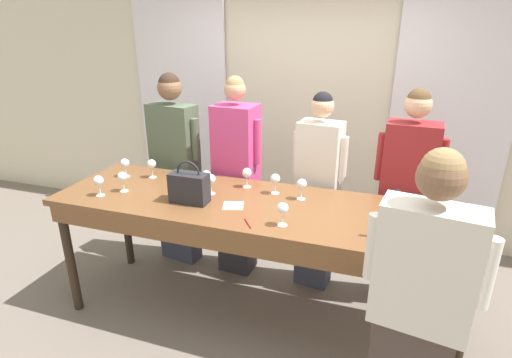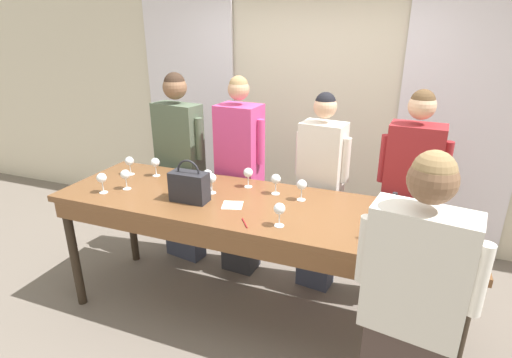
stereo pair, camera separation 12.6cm
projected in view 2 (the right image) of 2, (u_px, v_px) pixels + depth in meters
ground_plane at (252, 316)px, 3.21m from camera, size 18.00×18.00×0.00m
wall_back at (311, 106)px, 4.20m from camera, size 12.00×0.06×2.80m
curtain_panel_left at (191, 103)px, 4.64m from camera, size 1.08×0.03×2.69m
curtain_panel_right at (459, 123)px, 3.68m from camera, size 1.08×0.03×2.69m
tasting_bar at (250, 216)px, 2.87m from camera, size 2.94×0.88×1.00m
wine_bottle at (391, 224)px, 2.30m from camera, size 0.07×0.07×0.31m
handbag at (189, 186)px, 2.85m from camera, size 0.27×0.13×0.31m
wine_glass_front_left at (248, 173)px, 3.10m from camera, size 0.07×0.07×0.16m
wine_glass_front_mid at (125, 175)px, 3.06m from camera, size 0.07×0.07×0.16m
wine_glass_front_right at (302, 185)px, 2.86m from camera, size 0.07×0.07×0.16m
wine_glass_center_left at (276, 180)px, 2.97m from camera, size 0.07×0.07×0.16m
wine_glass_center_mid at (129, 162)px, 3.36m from camera, size 0.07×0.07×0.16m
wine_glass_center_right at (211, 179)px, 2.98m from camera, size 0.07×0.07×0.16m
wine_glass_back_left at (102, 179)px, 2.99m from camera, size 0.07×0.07×0.16m
wine_glass_back_mid at (208, 175)px, 3.06m from camera, size 0.07×0.07×0.16m
wine_glass_back_right at (155, 163)px, 3.33m from camera, size 0.07×0.07×0.16m
wine_glass_near_host at (410, 238)px, 2.14m from camera, size 0.07×0.07×0.16m
wine_glass_by_bottle at (279, 209)px, 2.48m from camera, size 0.07×0.07×0.16m
napkin at (232, 205)px, 2.81m from camera, size 0.18×0.18×0.00m
pen at (245, 223)px, 2.55m from camera, size 0.08×0.11×0.01m
guest_olive_jacket at (180, 167)px, 3.74m from camera, size 0.56×0.27×1.81m
guest_pink_top at (240, 178)px, 3.55m from camera, size 0.47×0.31×1.81m
guest_cream_sweater at (320, 193)px, 3.32m from camera, size 0.46×0.28×1.72m
guest_striped_shirt at (408, 203)px, 3.07m from camera, size 0.50×0.28×1.77m
host_pouring at (410, 314)px, 1.92m from camera, size 0.57×0.28×1.71m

